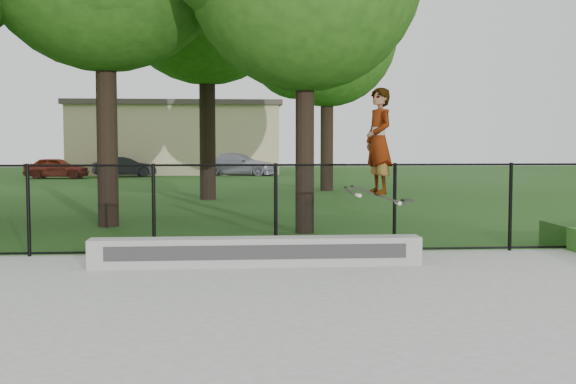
% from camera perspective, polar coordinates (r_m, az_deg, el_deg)
% --- Properties ---
extents(ground, '(100.00, 100.00, 0.00)m').
position_cam_1_polar(ground, '(6.39, -16.17, -13.57)').
color(ground, '#285718').
rests_on(ground, ground).
extents(concrete_slab, '(14.00, 12.00, 0.06)m').
position_cam_1_polar(concrete_slab, '(6.39, -16.17, -13.32)').
color(concrete_slab, gray).
rests_on(concrete_slab, ground).
extents(grind_ledge, '(4.93, 0.40, 0.43)m').
position_cam_1_polar(grind_ledge, '(10.80, -2.49, -4.74)').
color(grind_ledge, '#9F9E9A').
rests_on(grind_ledge, concrete_slab).
extents(car_a, '(3.32, 1.58, 1.10)m').
position_cam_1_polar(car_a, '(39.34, -17.82, 1.83)').
color(car_a, maroon).
rests_on(car_a, ground).
extents(car_b, '(3.20, 1.99, 1.09)m').
position_cam_1_polar(car_b, '(40.10, -12.81, 1.94)').
color(car_b, black).
rests_on(car_b, ground).
extents(car_c, '(4.37, 3.01, 1.27)m').
position_cam_1_polar(car_c, '(41.19, -3.86, 2.21)').
color(car_c, '#AFADC4').
rests_on(car_c, ground).
extents(skater_airborne, '(0.80, 0.66, 1.78)m').
position_cam_1_polar(skater_airborne, '(10.78, 7.18, 3.83)').
color(skater_airborne, black).
rests_on(skater_airborne, ground).
extents(chainlink_fence, '(16.06, 0.06, 1.50)m').
position_cam_1_polar(chainlink_fence, '(11.99, -10.56, -1.34)').
color(chainlink_fence, black).
rests_on(chainlink_fence, concrete_slab).
extents(distant_building, '(12.40, 6.40, 4.30)m').
position_cam_1_polar(distant_building, '(44.09, -8.80, 4.28)').
color(distant_building, tan).
rests_on(distant_building, ground).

